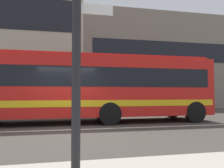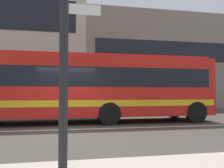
{
  "view_description": "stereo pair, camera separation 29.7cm",
  "coord_description": "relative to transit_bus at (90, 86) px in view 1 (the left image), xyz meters",
  "views": [
    {
      "loc": [
        -0.22,
        -8.98,
        1.38
      ],
      "look_at": [
        2.11,
        1.64,
        1.84
      ],
      "focal_mm": 36.81,
      "sensor_mm": 36.0,
      "label": 1
    },
    {
      "loc": [
        0.07,
        -9.04,
        1.38
      ],
      "look_at": [
        2.11,
        1.64,
        1.84
      ],
      "focal_mm": 36.81,
      "sensor_mm": 36.0,
      "label": 2
    }
  ],
  "objects": [
    {
      "name": "apartment_block_right",
      "position": [
        10.2,
        13.24,
        2.76
      ],
      "size": [
        19.6,
        10.24,
        9.05
      ],
      "color": "gray",
      "rests_on": "ground_plane"
    },
    {
      "name": "lane_centre_line",
      "position": [
        -1.11,
        -2.1,
        -1.76
      ],
      "size": [
        60.0,
        0.16,
        0.01
      ],
      "primitive_type": "cube",
      "color": "silver",
      "rests_on": "ground_plane"
    },
    {
      "name": "ground_plane",
      "position": [
        -1.11,
        -2.1,
        -1.76
      ],
      "size": [
        160.0,
        160.0,
        0.0
      ],
      "primitive_type": "plane",
      "color": "#443F38"
    },
    {
      "name": "transit_bus",
      "position": [
        0.0,
        0.0,
        0.0
      ],
      "size": [
        11.88,
        2.67,
        3.19
      ],
      "color": "red",
      "rests_on": "ground_plane"
    }
  ]
}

